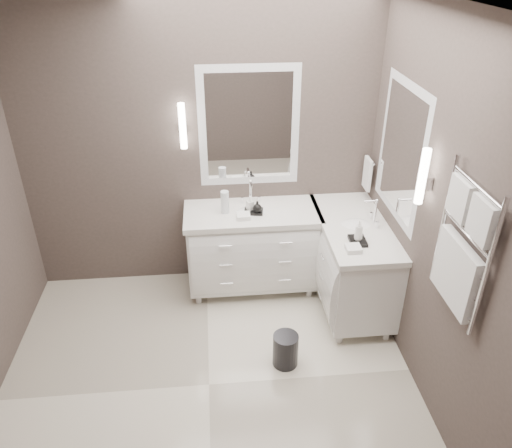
{
  "coord_description": "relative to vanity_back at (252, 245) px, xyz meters",
  "views": [
    {
      "loc": [
        0.1,
        -2.75,
        3.01
      ],
      "look_at": [
        0.43,
        0.7,
        1.01
      ],
      "focal_mm": 35.0,
      "sensor_mm": 36.0,
      "label": 1
    }
  ],
  "objects": [
    {
      "name": "floor",
      "position": [
        -0.45,
        -1.23,
        -0.49
      ],
      "size": [
        3.2,
        3.0,
        0.01
      ],
      "primitive_type": "cube",
      "color": "silver",
      "rests_on": "ground"
    },
    {
      "name": "ceiling",
      "position": [
        -0.45,
        -1.23,
        2.22
      ],
      "size": [
        3.2,
        3.0,
        0.01
      ],
      "primitive_type": "cube",
      "color": "white",
      "rests_on": "wall_back"
    },
    {
      "name": "wall_back",
      "position": [
        -0.45,
        0.28,
        0.86
      ],
      "size": [
        3.2,
        0.01,
        2.7
      ],
      "primitive_type": "cube",
      "color": "#453B37",
      "rests_on": "floor"
    },
    {
      "name": "wall_front",
      "position": [
        -0.45,
        -2.73,
        0.86
      ],
      "size": [
        3.2,
        0.01,
        2.7
      ],
      "primitive_type": "cube",
      "color": "#453B37",
      "rests_on": "floor"
    },
    {
      "name": "wall_right",
      "position": [
        1.15,
        -1.23,
        0.86
      ],
      "size": [
        0.01,
        3.0,
        2.7
      ],
      "primitive_type": "cube",
      "color": "#453B37",
      "rests_on": "floor"
    },
    {
      "name": "vanity_back",
      "position": [
        0.0,
        0.0,
        0.0
      ],
      "size": [
        1.24,
        0.59,
        0.97
      ],
      "color": "white",
      "rests_on": "floor"
    },
    {
      "name": "vanity_right",
      "position": [
        0.88,
        -0.33,
        0.0
      ],
      "size": [
        0.59,
        1.24,
        0.97
      ],
      "color": "white",
      "rests_on": "floor"
    },
    {
      "name": "mirror_back",
      "position": [
        -0.0,
        0.26,
        1.06
      ],
      "size": [
        0.9,
        0.02,
        1.1
      ],
      "color": "white",
      "rests_on": "wall_back"
    },
    {
      "name": "mirror_right",
      "position": [
        1.14,
        -0.43,
        1.06
      ],
      "size": [
        0.02,
        0.9,
        1.1
      ],
      "color": "white",
      "rests_on": "wall_right"
    },
    {
      "name": "sconce_back",
      "position": [
        -0.58,
        0.2,
        1.11
      ],
      "size": [
        0.06,
        0.06,
        0.4
      ],
      "color": "white",
      "rests_on": "wall_back"
    },
    {
      "name": "sconce_right",
      "position": [
        1.08,
        -1.01,
        1.11
      ],
      "size": [
        0.06,
        0.06,
        0.4
      ],
      "color": "white",
      "rests_on": "wall_right"
    },
    {
      "name": "towel_bar_corner",
      "position": [
        1.09,
        0.13,
        0.63
      ],
      "size": [
        0.03,
        0.22,
        0.3
      ],
      "color": "white",
      "rests_on": "wall_right"
    },
    {
      "name": "towel_ladder",
      "position": [
        1.1,
        -1.63,
        0.91
      ],
      "size": [
        0.06,
        0.58,
        0.9
      ],
      "color": "white",
      "rests_on": "wall_right"
    },
    {
      "name": "waste_bin",
      "position": [
        0.17,
        -1.06,
        -0.34
      ],
      "size": [
        0.25,
        0.25,
        0.29
      ],
      "primitive_type": "cylinder",
      "rotation": [
        0.0,
        0.0,
        -0.29
      ],
      "color": "black",
      "rests_on": "floor"
    },
    {
      "name": "amenity_tray_back",
      "position": [
        0.01,
        -0.04,
        0.38
      ],
      "size": [
        0.18,
        0.15,
        0.02
      ],
      "primitive_type": "cube",
      "rotation": [
        0.0,
        0.0,
        -0.14
      ],
      "color": "black",
      "rests_on": "vanity_back"
    },
    {
      "name": "amenity_tray_right",
      "position": [
        0.81,
        -0.62,
        0.38
      ],
      "size": [
        0.14,
        0.18,
        0.03
      ],
      "primitive_type": "cube",
      "rotation": [
        0.0,
        0.0,
        -0.03
      ],
      "color": "black",
      "rests_on": "vanity_right"
    },
    {
      "name": "water_bottle",
      "position": [
        -0.24,
        -0.01,
        0.47
      ],
      "size": [
        0.09,
        0.09,
        0.21
      ],
      "primitive_type": "cylinder",
      "rotation": [
        0.0,
        0.0,
        0.28
      ],
      "color": "silver",
      "rests_on": "vanity_back"
    },
    {
      "name": "soap_bottle_a",
      "position": [
        -0.02,
        -0.02,
        0.45
      ],
      "size": [
        0.07,
        0.08,
        0.13
      ],
      "primitive_type": "imported",
      "rotation": [
        0.0,
        0.0,
        0.38
      ],
      "color": "white",
      "rests_on": "amenity_tray_back"
    },
    {
      "name": "soap_bottle_b",
      "position": [
        0.04,
        -0.07,
        0.44
      ],
      "size": [
        0.1,
        0.1,
        0.1
      ],
      "primitive_type": "imported",
      "rotation": [
        0.0,
        0.0,
        0.28
      ],
      "color": "black",
      "rests_on": "amenity_tray_back"
    },
    {
      "name": "soap_bottle_c",
      "position": [
        0.81,
        -0.62,
        0.48
      ],
      "size": [
        0.07,
        0.08,
        0.18
      ],
      "primitive_type": "imported",
      "rotation": [
        0.0,
        0.0,
        0.1
      ],
      "color": "white",
      "rests_on": "amenity_tray_right"
    }
  ]
}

